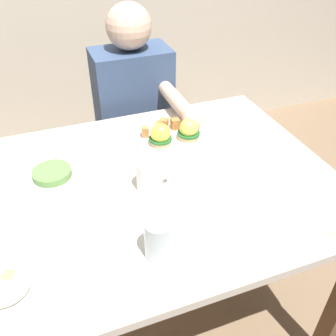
% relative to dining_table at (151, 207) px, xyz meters
% --- Properties ---
extents(ground_plane, '(6.00, 6.00, 0.00)m').
position_rel_dining_table_xyz_m(ground_plane, '(0.00, 0.00, -0.63)').
color(ground_plane, '#7F664C').
extents(dining_table, '(1.20, 0.90, 0.74)m').
position_rel_dining_table_xyz_m(dining_table, '(0.00, 0.00, 0.00)').
color(dining_table, silver).
rests_on(dining_table, ground_plane).
extents(eggs_benedict_plate, '(0.27, 0.27, 0.09)m').
position_rel_dining_table_xyz_m(eggs_benedict_plate, '(0.15, 0.19, 0.13)').
color(eggs_benedict_plate, white).
rests_on(eggs_benedict_plate, dining_table).
extents(fruit_bowl, '(0.12, 0.12, 0.06)m').
position_rel_dining_table_xyz_m(fruit_bowl, '(-0.44, -0.26, 0.14)').
color(fruit_bowl, white).
rests_on(fruit_bowl, dining_table).
extents(coffee_mug, '(0.11, 0.08, 0.09)m').
position_rel_dining_table_xyz_m(coffee_mug, '(-0.01, -0.03, 0.16)').
color(coffee_mug, white).
rests_on(coffee_mug, dining_table).
extents(fork, '(0.11, 0.13, 0.00)m').
position_rel_dining_table_xyz_m(fork, '(-0.12, 0.29, 0.11)').
color(fork, silver).
rests_on(fork, dining_table).
extents(water_glass_near, '(0.08, 0.08, 0.11)m').
position_rel_dining_table_xyz_m(water_glass_near, '(-0.07, -0.29, 0.16)').
color(water_glass_near, silver).
rests_on(water_glass_near, dining_table).
extents(side_plate, '(0.20, 0.20, 0.04)m').
position_rel_dining_table_xyz_m(side_plate, '(-0.29, 0.12, 0.12)').
color(side_plate, white).
rests_on(side_plate, dining_table).
extents(diner_person, '(0.34, 0.54, 1.14)m').
position_rel_dining_table_xyz_m(diner_person, '(0.13, 0.60, 0.02)').
color(diner_person, '#33333D').
rests_on(diner_person, ground_plane).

